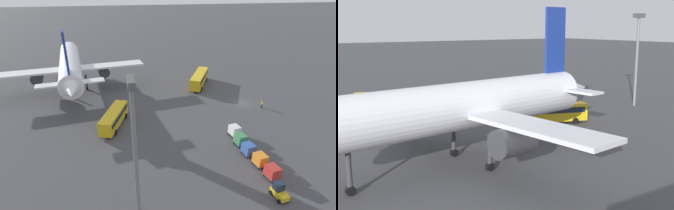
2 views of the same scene
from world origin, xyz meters
The scene contains 12 objects.
ground_plane centered at (0.00, 0.00, 0.00)m, with size 600.00×600.00×0.00m, color #424244.
airplane centered at (16.83, 39.87, 6.58)m, with size 43.38×36.81×17.47m.
shuttle_bus_near centered at (13.58, 6.48, 2.02)m, with size 12.41×8.44×3.38m.
shuttle_bus_far centered at (-4.65, 29.72, 1.87)m, with size 10.97×5.96×3.11m.
baggage_tug centered at (-28.39, 8.90, 0.94)m, with size 2.53×1.86×2.10m.
worker_person centered at (-3.19, -2.92, 0.87)m, with size 0.38×0.38×1.74m.
cargo_cart_red centered at (-24.95, 7.86, 1.19)m, with size 2.22×1.96×2.06m.
cargo_cart_orange centered at (-21.98, 8.09, 1.19)m, with size 2.22×1.96×2.06m.
cargo_cart_blue centered at (-19.02, 8.52, 1.19)m, with size 2.22×1.96×2.06m.
cargo_cart_green centered at (-16.06, 8.51, 1.19)m, with size 2.22×1.96×2.06m.
cargo_cart_white centered at (-13.09, 8.21, 1.19)m, with size 2.22×1.96×2.06m.
light_pole centered at (-27.11, 27.19, 10.67)m, with size 2.80×0.70×17.37m.
Camera 2 is at (37.43, 79.40, 15.25)m, focal length 45.00 mm.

